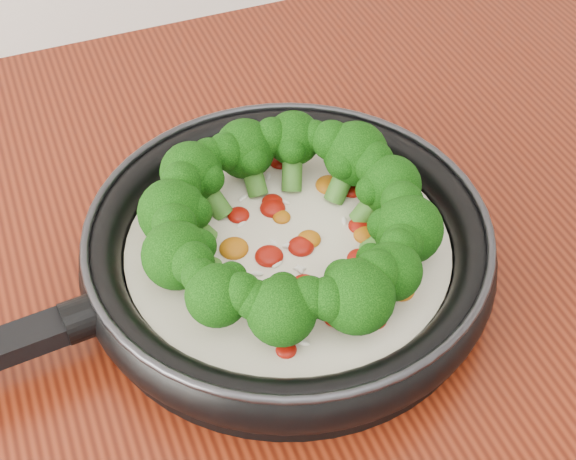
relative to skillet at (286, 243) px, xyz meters
name	(u,v)px	position (x,y,z in m)	size (l,w,h in m)	color
skillet	(286,243)	(0.00, 0.00, 0.00)	(0.52, 0.35, 0.09)	black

